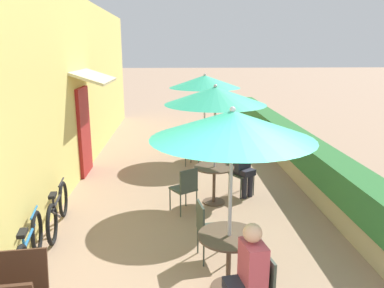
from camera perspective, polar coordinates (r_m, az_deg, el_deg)
The scene contains 19 objects.
cafe_facade_wall at distance 9.78m, azimuth -16.65°, elevation 8.53°, with size 0.98×13.89×4.20m.
planter_hedge at distance 10.24m, azimuth 14.20°, elevation 0.09°, with size 0.60×12.89×1.01m.
patio_table_near at distance 4.85m, azimuth 5.64°, elevation -15.77°, with size 0.78×0.78×0.75m.
patio_umbrella_near at distance 4.29m, azimuth 6.15°, elevation 2.89°, with size 1.91×1.91×2.34m.
cafe_chair_near_left at distance 5.46m, azimuth 2.43°, elevation -12.40°, with size 0.46×0.46×0.87m.
cafe_chair_near_right at distance 4.31m, azimuth 9.87°, elevation -20.58°, with size 0.46×0.46×0.87m.
seated_patron_near_right at distance 4.18m, azimuth 8.47°, elevation -18.93°, with size 0.45×0.38×1.25m.
patio_table_mid at distance 7.37m, azimuth 3.39°, elevation -4.97°, with size 0.78×0.78×0.75m.
patio_umbrella_mid at distance 7.01m, azimuth 3.58°, elevation 7.35°, with size 1.91×1.91×2.34m.
cafe_chair_mid_left at distance 6.91m, azimuth -1.00°, elevation -6.50°, with size 0.55×0.55×0.87m.
cafe_chair_mid_right at distance 7.88m, azimuth 7.21°, elevation -3.96°, with size 0.55×0.55×0.87m.
seated_patron_mid_right at distance 7.75m, azimuth 7.80°, elevation -2.97°, with size 0.48×0.51×1.25m.
patio_table_far at distance 10.36m, azimuth 1.89°, elevation 0.72°, with size 0.78×0.78×0.75m.
patio_umbrella_far at distance 10.11m, azimuth 1.96°, elevation 9.48°, with size 1.91×1.91×2.34m.
cafe_chair_far_left at distance 9.68m, azimuth 0.83°, elevation -0.41°, with size 0.53×0.53×0.87m.
cafe_chair_far_right at distance 11.06m, azimuth 2.81°, elevation 1.45°, with size 0.53×0.53×0.87m.
coffee_cup_far at distance 10.30m, azimuth 2.61°, elevation 2.05°, with size 0.07×0.07×0.09m.
bicycle_leaning at distance 5.70m, azimuth -23.48°, elevation -14.45°, with size 0.33×1.65×0.74m.
bicycle_second at distance 6.77m, azimuth -19.76°, elevation -9.45°, with size 0.25×1.66×0.74m.
Camera 1 is at (-0.22, -2.65, 2.96)m, focal length 35.00 mm.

